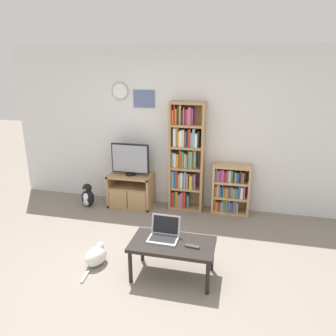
{
  "coord_description": "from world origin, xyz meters",
  "views": [
    {
      "loc": [
        1.08,
        -2.83,
        2.36
      ],
      "look_at": [
        0.11,
        1.26,
        0.98
      ],
      "focal_mm": 35.0,
      "sensor_mm": 36.0,
      "label": 1
    }
  ],
  "objects_px": {
    "cat": "(97,256)",
    "penguin_figurine": "(88,196)",
    "bookshelf_tall": "(186,157)",
    "bookshelf_short": "(230,189)",
    "television": "(130,159)",
    "laptop": "(164,233)",
    "tv_stand": "(131,190)",
    "coffee_table": "(172,247)",
    "remote_near_laptop": "(192,246)"
  },
  "relations": [
    {
      "from": "coffee_table",
      "to": "tv_stand",
      "type": "bearing_deg",
      "value": 122.55
    },
    {
      "from": "laptop",
      "to": "cat",
      "type": "relative_size",
      "value": 0.62
    },
    {
      "from": "remote_near_laptop",
      "to": "penguin_figurine",
      "type": "height_order",
      "value": "remote_near_laptop"
    },
    {
      "from": "television",
      "to": "bookshelf_short",
      "type": "bearing_deg",
      "value": 4.33
    },
    {
      "from": "tv_stand",
      "to": "laptop",
      "type": "distance_m",
      "value": 1.94
    },
    {
      "from": "tv_stand",
      "to": "remote_near_laptop",
      "type": "distance_m",
      "value": 2.23
    },
    {
      "from": "television",
      "to": "penguin_figurine",
      "type": "relative_size",
      "value": 1.57
    },
    {
      "from": "tv_stand",
      "to": "bookshelf_short",
      "type": "distance_m",
      "value": 1.65
    },
    {
      "from": "penguin_figurine",
      "to": "cat",
      "type": "bearing_deg",
      "value": -60.11
    },
    {
      "from": "bookshelf_tall",
      "to": "coffee_table",
      "type": "bearing_deg",
      "value": -83.85
    },
    {
      "from": "laptop",
      "to": "bookshelf_tall",
      "type": "bearing_deg",
      "value": 94.13
    },
    {
      "from": "bookshelf_short",
      "to": "remote_near_laptop",
      "type": "distance_m",
      "value": 1.92
    },
    {
      "from": "remote_near_laptop",
      "to": "cat",
      "type": "bearing_deg",
      "value": 95.39
    },
    {
      "from": "bookshelf_tall",
      "to": "cat",
      "type": "xyz_separation_m",
      "value": [
        -0.74,
        -1.85,
        -0.77
      ]
    },
    {
      "from": "bookshelf_tall",
      "to": "penguin_figurine",
      "type": "xyz_separation_m",
      "value": [
        -1.62,
        -0.32,
        -0.7
      ]
    },
    {
      "from": "cat",
      "to": "laptop",
      "type": "bearing_deg",
      "value": 21.85
    },
    {
      "from": "bookshelf_short",
      "to": "penguin_figurine",
      "type": "height_order",
      "value": "bookshelf_short"
    },
    {
      "from": "laptop",
      "to": "bookshelf_short",
      "type": "bearing_deg",
      "value": 71.32
    },
    {
      "from": "cat",
      "to": "penguin_figurine",
      "type": "xyz_separation_m",
      "value": [
        -0.88,
        1.53,
        0.07
      ]
    },
    {
      "from": "television",
      "to": "coffee_table",
      "type": "xyz_separation_m",
      "value": [
        1.1,
        -1.73,
        -0.44
      ]
    },
    {
      "from": "tv_stand",
      "to": "penguin_figurine",
      "type": "distance_m",
      "value": 0.75
    },
    {
      "from": "remote_near_laptop",
      "to": "bookshelf_short",
      "type": "bearing_deg",
      "value": -1.17
    },
    {
      "from": "bookshelf_tall",
      "to": "cat",
      "type": "bearing_deg",
      "value": -111.89
    },
    {
      "from": "bookshelf_short",
      "to": "penguin_figurine",
      "type": "distance_m",
      "value": 2.38
    },
    {
      "from": "bookshelf_short",
      "to": "laptop",
      "type": "relative_size",
      "value": 2.37
    },
    {
      "from": "television",
      "to": "penguin_figurine",
      "type": "distance_m",
      "value": 0.98
    },
    {
      "from": "television",
      "to": "remote_near_laptop",
      "type": "bearing_deg",
      "value": -53.14
    },
    {
      "from": "remote_near_laptop",
      "to": "penguin_figurine",
      "type": "bearing_deg",
      "value": 60.34
    },
    {
      "from": "coffee_table",
      "to": "remote_near_laptop",
      "type": "height_order",
      "value": "remote_near_laptop"
    },
    {
      "from": "bookshelf_short",
      "to": "penguin_figurine",
      "type": "relative_size",
      "value": 2.01
    },
    {
      "from": "tv_stand",
      "to": "bookshelf_short",
      "type": "height_order",
      "value": "bookshelf_short"
    },
    {
      "from": "bookshelf_short",
      "to": "cat",
      "type": "distance_m",
      "value": 2.38
    },
    {
      "from": "tv_stand",
      "to": "coffee_table",
      "type": "xyz_separation_m",
      "value": [
        1.11,
        -1.74,
        0.1
      ]
    },
    {
      "from": "bookshelf_short",
      "to": "remote_near_laptop",
      "type": "xyz_separation_m",
      "value": [
        -0.3,
        -1.9,
        0.04
      ]
    },
    {
      "from": "bookshelf_tall",
      "to": "cat",
      "type": "distance_m",
      "value": 2.13
    },
    {
      "from": "tv_stand",
      "to": "cat",
      "type": "xyz_separation_m",
      "value": [
        0.17,
        -1.73,
        -0.16
      ]
    },
    {
      "from": "tv_stand",
      "to": "coffee_table",
      "type": "height_order",
      "value": "tv_stand"
    },
    {
      "from": "cat",
      "to": "penguin_figurine",
      "type": "distance_m",
      "value": 1.76
    },
    {
      "from": "bookshelf_tall",
      "to": "bookshelf_short",
      "type": "bearing_deg",
      "value": -0.19
    },
    {
      "from": "television",
      "to": "cat",
      "type": "xyz_separation_m",
      "value": [
        0.16,
        -1.72,
        -0.71
      ]
    },
    {
      "from": "bookshelf_short",
      "to": "television",
      "type": "bearing_deg",
      "value": -175.67
    },
    {
      "from": "coffee_table",
      "to": "cat",
      "type": "xyz_separation_m",
      "value": [
        -0.94,
        0.01,
        -0.27
      ]
    },
    {
      "from": "cat",
      "to": "coffee_table",
      "type": "bearing_deg",
      "value": 16.5
    },
    {
      "from": "laptop",
      "to": "remote_near_laptop",
      "type": "xyz_separation_m",
      "value": [
        0.34,
        -0.12,
        -0.05
      ]
    },
    {
      "from": "penguin_figurine",
      "to": "coffee_table",
      "type": "bearing_deg",
      "value": -40.17
    },
    {
      "from": "bookshelf_short",
      "to": "penguin_figurine",
      "type": "bearing_deg",
      "value": -172.28
    },
    {
      "from": "television",
      "to": "bookshelf_tall",
      "type": "distance_m",
      "value": 0.91
    },
    {
      "from": "coffee_table",
      "to": "remote_near_laptop",
      "type": "bearing_deg",
      "value": -10.32
    },
    {
      "from": "tv_stand",
      "to": "remote_near_laptop",
      "type": "bearing_deg",
      "value": -53.04
    },
    {
      "from": "tv_stand",
      "to": "cat",
      "type": "distance_m",
      "value": 1.74
    }
  ]
}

